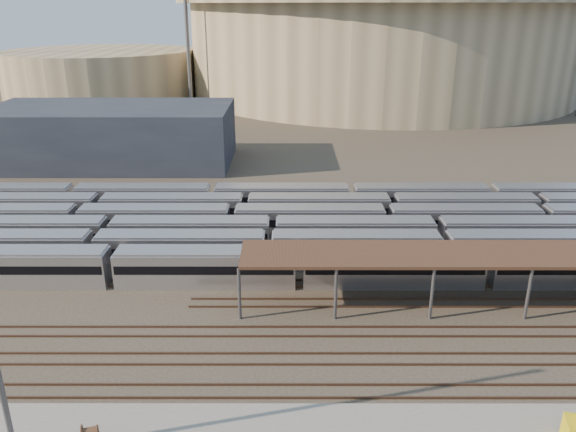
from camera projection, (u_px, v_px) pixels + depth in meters
The scene contains 9 objects.
ground at pixel (329, 326), 49.51m from camera, with size 420.00×420.00×0.00m, color #383026.
subway_trains at pixel (332, 229), 66.18m from camera, with size 127.45×23.90×3.60m.
inspection_shed at pixel (567, 256), 51.47m from camera, with size 60.30×6.00×5.30m.
empty_tracks at pixel (334, 359), 44.81m from camera, with size 170.00×9.62×0.18m.
stadium at pixel (380, 39), 174.64m from camera, with size 124.00×124.00×32.50m.
secondary_arena at pixel (101, 74), 168.72m from camera, with size 56.00×56.00×14.00m, color tan.
service_building at pixel (112, 135), 99.24m from camera, with size 42.00×20.00×10.00m, color #1E232D.
floodlight_0 at pixel (187, 29), 145.16m from camera, with size 4.00×1.00×38.40m.
floodlight_3 at pixel (270, 23), 191.91m from camera, with size 4.00×1.00×38.40m.
Camera 1 is at (-3.63, -42.89, 26.60)m, focal length 35.00 mm.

